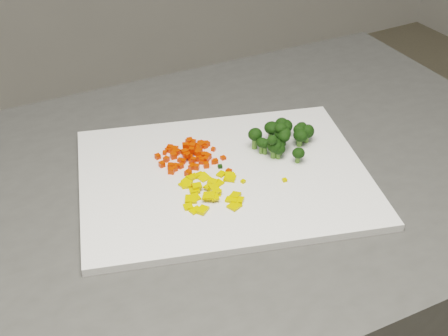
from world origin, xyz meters
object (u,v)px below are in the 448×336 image
cutting_board (224,177)px  pepper_pile (208,191)px  broccoli_pile (283,140)px  carrot_pile (187,151)px

cutting_board → pepper_pile: 0.06m
pepper_pile → broccoli_pile: broccoli_pile is taller
cutting_board → carrot_pile: bearing=115.3°
cutting_board → carrot_pile: 0.07m
carrot_pile → pepper_pile: (-0.02, -0.10, -0.01)m
pepper_pile → broccoli_pile: (0.15, 0.04, 0.02)m
pepper_pile → carrot_pile: bearing=81.1°
cutting_board → broccoli_pile: (0.10, 0.00, 0.03)m
pepper_pile → broccoli_pile: 0.15m
carrot_pile → cutting_board: bearing=-64.7°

